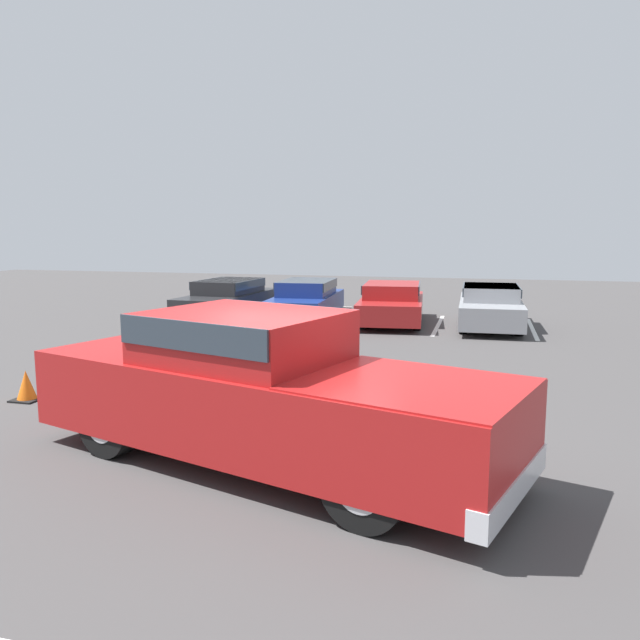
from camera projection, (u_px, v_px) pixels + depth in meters
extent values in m
plane|color=#423F3F|center=(291.00, 451.00, 8.13)|extent=(60.00, 60.00, 0.00)
cube|color=white|center=(193.00, 316.00, 20.81)|extent=(0.12, 4.11, 0.01)
cube|color=white|center=(269.00, 319.00, 20.12)|extent=(0.12, 4.11, 0.01)
cube|color=white|center=(351.00, 322.00, 19.44)|extent=(0.12, 4.11, 0.01)
cube|color=white|center=(438.00, 325.00, 18.75)|extent=(0.12, 4.11, 0.01)
cube|color=white|center=(532.00, 329.00, 18.07)|extent=(0.12, 4.11, 0.01)
cube|color=#A51919|center=(265.00, 403.00, 7.58)|extent=(6.47, 3.77, 0.99)
cube|color=#A51919|center=(244.00, 336.00, 7.63)|extent=(2.67, 2.44, 0.61)
cube|color=#2D3842|center=(244.00, 325.00, 7.61)|extent=(2.65, 2.48, 0.33)
cube|color=#A51919|center=(412.00, 389.00, 6.49)|extent=(2.75, 2.53, 0.14)
cube|color=silver|center=(511.00, 486.00, 6.05)|extent=(0.81, 2.02, 0.28)
cylinder|color=black|center=(433.00, 435.00, 7.35)|extent=(0.97, 0.57, 0.92)
cylinder|color=#ADADB2|center=(433.00, 435.00, 7.35)|extent=(0.58, 0.46, 0.50)
cylinder|color=black|center=(366.00, 484.00, 5.95)|extent=(0.97, 0.57, 0.92)
cylinder|color=#ADADB2|center=(366.00, 484.00, 5.95)|extent=(0.58, 0.46, 0.50)
cylinder|color=black|center=(200.00, 392.00, 9.30)|extent=(0.97, 0.57, 0.92)
cylinder|color=#ADADB2|center=(200.00, 392.00, 9.30)|extent=(0.58, 0.46, 0.50)
cylinder|color=black|center=(109.00, 421.00, 7.91)|extent=(0.97, 0.57, 0.92)
cylinder|color=#ADADB2|center=(109.00, 421.00, 7.91)|extent=(0.58, 0.46, 0.50)
cube|color=#232326|center=(228.00, 303.00, 20.16)|extent=(1.96, 4.58, 0.63)
cube|color=#232326|center=(229.00, 286.00, 20.17)|extent=(1.65, 2.41, 0.44)
cube|color=#2D3842|center=(229.00, 284.00, 20.16)|extent=(1.71, 2.37, 0.26)
cylinder|color=black|center=(231.00, 314.00, 18.74)|extent=(0.26, 0.67, 0.66)
cylinder|color=#ADADB2|center=(231.00, 314.00, 18.74)|extent=(0.26, 0.38, 0.37)
cylinder|color=black|center=(187.00, 312.00, 19.18)|extent=(0.26, 0.67, 0.66)
cylinder|color=#ADADB2|center=(187.00, 312.00, 19.18)|extent=(0.26, 0.38, 0.37)
cylinder|color=black|center=(265.00, 304.00, 21.19)|extent=(0.26, 0.67, 0.66)
cylinder|color=#ADADB2|center=(265.00, 304.00, 21.19)|extent=(0.26, 0.38, 0.37)
cylinder|color=black|center=(225.00, 303.00, 21.64)|extent=(0.26, 0.67, 0.66)
cylinder|color=#ADADB2|center=(225.00, 303.00, 21.64)|extent=(0.26, 0.38, 0.37)
cube|color=navy|center=(306.00, 304.00, 19.86)|extent=(1.96, 4.56, 0.61)
cube|color=navy|center=(307.00, 287.00, 19.87)|extent=(1.63, 2.41, 0.46)
cube|color=#2D3842|center=(307.00, 285.00, 19.86)|extent=(1.69, 2.36, 0.28)
cylinder|color=black|center=(320.00, 315.00, 18.48)|extent=(0.27, 0.67, 0.65)
cylinder|color=#ADADB2|center=(320.00, 315.00, 18.48)|extent=(0.26, 0.37, 0.36)
cylinder|color=black|center=(273.00, 314.00, 18.77)|extent=(0.27, 0.67, 0.65)
cylinder|color=#ADADB2|center=(273.00, 314.00, 18.77)|extent=(0.26, 0.37, 0.36)
cylinder|color=black|center=(336.00, 305.00, 21.00)|extent=(0.27, 0.67, 0.65)
cylinder|color=#ADADB2|center=(336.00, 305.00, 21.00)|extent=(0.26, 0.37, 0.36)
cylinder|color=black|center=(294.00, 304.00, 21.28)|extent=(0.27, 0.67, 0.65)
cylinder|color=#ADADB2|center=(294.00, 304.00, 21.28)|extent=(0.26, 0.37, 0.36)
cube|color=maroon|center=(392.00, 307.00, 19.11)|extent=(2.22, 4.52, 0.60)
cube|color=maroon|center=(392.00, 290.00, 19.12)|extent=(1.81, 2.41, 0.44)
cube|color=#2D3842|center=(392.00, 287.00, 19.11)|extent=(1.88, 2.37, 0.26)
cylinder|color=black|center=(417.00, 319.00, 17.76)|extent=(0.27, 0.68, 0.67)
cylinder|color=#ADADB2|center=(417.00, 319.00, 17.76)|extent=(0.25, 0.39, 0.37)
cylinder|color=black|center=(361.00, 317.00, 18.03)|extent=(0.27, 0.68, 0.67)
cylinder|color=#ADADB2|center=(361.00, 317.00, 18.03)|extent=(0.25, 0.39, 0.37)
cylinder|color=black|center=(418.00, 308.00, 20.23)|extent=(0.27, 0.68, 0.67)
cylinder|color=#ADADB2|center=(418.00, 308.00, 20.23)|extent=(0.25, 0.39, 0.37)
cylinder|color=black|center=(369.00, 307.00, 20.50)|extent=(0.27, 0.68, 0.67)
cylinder|color=#ADADB2|center=(369.00, 307.00, 20.50)|extent=(0.25, 0.39, 0.37)
cube|color=gray|center=(490.00, 311.00, 18.24)|extent=(1.82, 4.47, 0.64)
cube|color=gray|center=(491.00, 293.00, 18.25)|extent=(1.57, 2.34, 0.41)
cube|color=#2D3842|center=(491.00, 290.00, 18.24)|extent=(1.64, 2.29, 0.25)
cylinder|color=black|center=(519.00, 324.00, 16.86)|extent=(0.25, 0.67, 0.67)
cylinder|color=#ADADB2|center=(519.00, 324.00, 16.86)|extent=(0.26, 0.37, 0.37)
cylinder|color=black|center=(464.00, 322.00, 17.20)|extent=(0.25, 0.67, 0.67)
cylinder|color=#ADADB2|center=(464.00, 322.00, 17.20)|extent=(0.26, 0.37, 0.37)
cylinder|color=black|center=(513.00, 311.00, 19.33)|extent=(0.25, 0.67, 0.67)
cylinder|color=#ADADB2|center=(513.00, 311.00, 19.33)|extent=(0.26, 0.37, 0.37)
cylinder|color=black|center=(465.00, 310.00, 19.67)|extent=(0.25, 0.67, 0.67)
cylinder|color=#ADADB2|center=(465.00, 310.00, 19.67)|extent=(0.26, 0.37, 0.37)
cube|color=black|center=(27.00, 399.00, 10.52)|extent=(0.44, 0.44, 0.03)
cone|color=orange|center=(26.00, 385.00, 10.49)|extent=(0.34, 0.34, 0.51)
cube|color=#B7B2A8|center=(329.00, 308.00, 22.17)|extent=(1.69, 0.20, 0.14)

